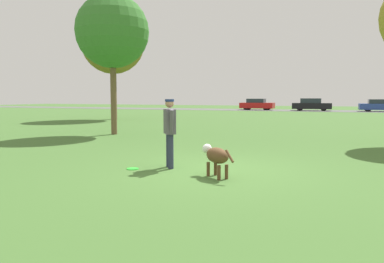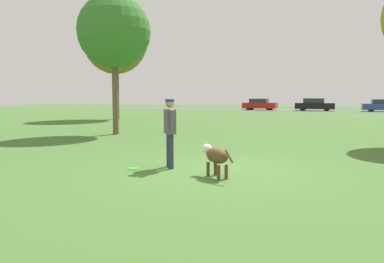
# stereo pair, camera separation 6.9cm
# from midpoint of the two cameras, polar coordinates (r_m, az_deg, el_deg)

# --- Properties ---
(ground_plane) EXTENTS (120.00, 120.00, 0.00)m
(ground_plane) POSITION_cam_midpoint_polar(r_m,az_deg,el_deg) (8.54, 3.42, -5.84)
(ground_plane) COLOR #426B2D
(far_road_strip) EXTENTS (120.00, 6.00, 0.01)m
(far_road_strip) POSITION_cam_midpoint_polar(r_m,az_deg,el_deg) (45.90, 18.63, 3.01)
(far_road_strip) COLOR #5B5B59
(far_road_strip) RESTS_ON ground_plane
(person) EXTENTS (0.48, 0.64, 1.60)m
(person) POSITION_cam_midpoint_polar(r_m,az_deg,el_deg) (8.66, -3.17, 0.65)
(person) COLOR #2D334C
(person) RESTS_ON ground_plane
(dog) EXTENTS (0.92, 0.81, 0.65)m
(dog) POSITION_cam_midpoint_polar(r_m,az_deg,el_deg) (7.71, 3.90, -3.73)
(dog) COLOR brown
(dog) RESTS_ON ground_plane
(frisbee) EXTENTS (0.27, 0.27, 0.02)m
(frisbee) POSITION_cam_midpoint_polar(r_m,az_deg,el_deg) (8.71, -8.77, -5.62)
(frisbee) COLOR #33D838
(frisbee) RESTS_ON ground_plane
(tree_far_left) EXTENTS (4.54, 4.54, 7.82)m
(tree_far_left) POSITION_cam_midpoint_polar(r_m,az_deg,el_deg) (28.19, -11.55, 13.13)
(tree_far_left) COLOR brown
(tree_far_left) RESTS_ON ground_plane
(tree_near_left) EXTENTS (3.15, 3.15, 6.03)m
(tree_near_left) POSITION_cam_midpoint_polar(r_m,az_deg,el_deg) (16.98, -11.68, 14.66)
(tree_near_left) COLOR brown
(tree_near_left) RESTS_ON ground_plane
(parked_car_red) EXTENTS (4.15, 1.87, 1.39)m
(parked_car_red) POSITION_cam_midpoint_polar(r_m,az_deg,el_deg) (47.09, 10.31, 4.08)
(parked_car_red) COLOR red
(parked_car_red) RESTS_ON ground_plane
(parked_car_black) EXTENTS (4.42, 1.78, 1.44)m
(parked_car_black) POSITION_cam_midpoint_polar(r_m,az_deg,el_deg) (45.84, 18.22, 3.89)
(parked_car_black) COLOR black
(parked_car_black) RESTS_ON ground_plane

